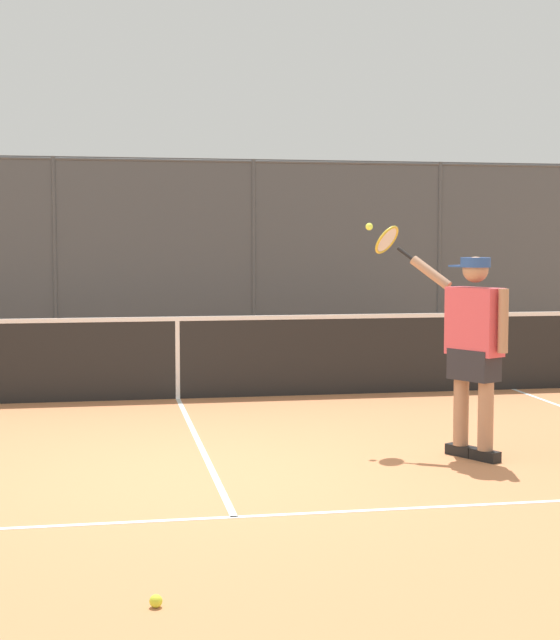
# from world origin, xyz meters

# --- Properties ---
(ground_plane) EXTENTS (60.00, 60.00, 0.00)m
(ground_plane) POSITION_xyz_m (0.00, 0.00, 0.00)
(ground_plane) COLOR #C67A4C
(court_line_markings) EXTENTS (8.36, 9.17, 0.01)m
(court_line_markings) POSITION_xyz_m (0.00, 1.63, 0.00)
(court_line_markings) COLOR white
(court_line_markings) RESTS_ON ground
(fence_backdrop) EXTENTS (18.88, 1.37, 3.17)m
(fence_backdrop) POSITION_xyz_m (0.00, -8.91, 1.42)
(fence_backdrop) COLOR #474C51
(fence_backdrop) RESTS_ON ground
(tennis_net) EXTENTS (10.74, 0.09, 1.07)m
(tennis_net) POSITION_xyz_m (0.00, -3.74, 0.49)
(tennis_net) COLOR #2D2D2D
(tennis_net) RESTS_ON ground
(tennis_player) EXTENTS (0.94, 1.15, 1.99)m
(tennis_player) POSITION_xyz_m (-2.21, -0.15, 1.00)
(tennis_player) COLOR black
(tennis_player) RESTS_ON ground
(tennis_ball_near_baseline) EXTENTS (0.07, 0.07, 0.07)m
(tennis_ball_near_baseline) POSITION_xyz_m (0.60, 2.81, 0.03)
(tennis_ball_near_baseline) COLOR #CCDB33
(tennis_ball_near_baseline) RESTS_ON ground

